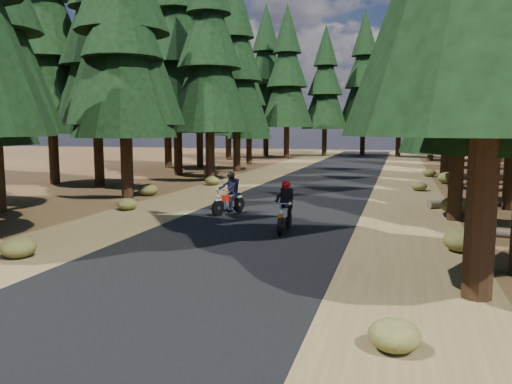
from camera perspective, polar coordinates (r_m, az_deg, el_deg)
ground at (r=14.19m, az=-1.69°, el=-5.15°), size 120.00×120.00×0.00m
road at (r=18.92m, az=2.95°, el=-2.00°), size 6.00×100.00×0.01m
shoulder_l at (r=20.45m, az=-9.70°, el=-1.40°), size 3.20×100.00×0.01m
shoulder_r at (r=18.44m, az=17.01°, el=-2.56°), size 3.20×100.00×0.01m
pine_forest at (r=34.84m, az=9.26°, el=15.17°), size 34.59×55.08×16.32m
log_near at (r=21.69m, az=24.14°, el=-1.03°), size 4.09×2.97×0.32m
understory_shrubs at (r=21.27m, az=8.44°, el=-0.31°), size 15.27×30.00×0.65m
rider_lead at (r=14.71m, az=3.31°, el=-2.68°), size 0.53×1.71×1.52m
rider_follow at (r=17.83m, az=-3.16°, el=-0.93°), size 1.13×1.76×1.51m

